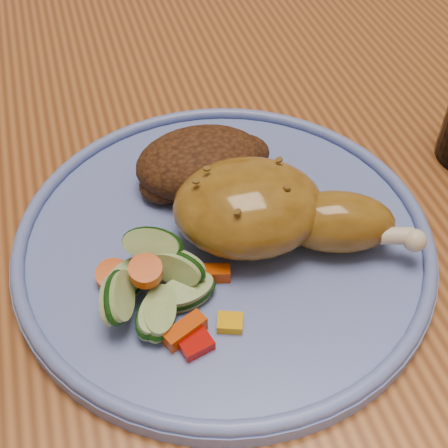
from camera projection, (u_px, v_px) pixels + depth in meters
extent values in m
cube|color=#945327|center=(278.00, 134.00, 0.59)|extent=(0.90, 1.40, 0.04)
cube|color=brown|center=(336.00, 61.00, 1.36)|extent=(0.06, 0.06, 0.71)
cube|color=#4C2D16|center=(169.00, 84.00, 1.17)|extent=(0.42, 0.42, 0.04)
cylinder|color=#4C2D16|center=(106.00, 251.00, 1.19)|extent=(0.04, 0.04, 0.41)
cylinder|color=#4C2D16|center=(81.00, 136.00, 1.42)|extent=(0.04, 0.04, 0.41)
cylinder|color=#4C2D16|center=(284.00, 213.00, 1.25)|extent=(0.04, 0.04, 0.41)
cylinder|color=#4C2D16|center=(232.00, 110.00, 1.49)|extent=(0.04, 0.04, 0.41)
cylinder|color=#5A6EB9|center=(224.00, 243.00, 0.46)|extent=(0.31, 0.31, 0.01)
torus|color=#5A6EB9|center=(224.00, 233.00, 0.46)|extent=(0.31, 0.31, 0.01)
ellipsoid|color=#8B611D|center=(248.00, 207.00, 0.44)|extent=(0.12, 0.11, 0.06)
ellipsoid|color=#8B611D|center=(336.00, 222.00, 0.44)|extent=(0.09, 0.07, 0.04)
sphere|color=beige|center=(415.00, 240.00, 0.43)|extent=(0.02, 0.02, 0.02)
ellipsoid|color=#432310|center=(201.00, 162.00, 0.49)|extent=(0.10, 0.07, 0.04)
ellipsoid|color=#432310|center=(239.00, 155.00, 0.51)|extent=(0.05, 0.04, 0.03)
ellipsoid|color=#432310|center=(166.00, 185.00, 0.49)|extent=(0.04, 0.04, 0.02)
cube|color=#A50A05|center=(195.00, 343.00, 0.39)|extent=(0.02, 0.02, 0.01)
cube|color=#E5A507|center=(230.00, 323.00, 0.40)|extent=(0.02, 0.02, 0.01)
cube|color=#D54107|center=(212.00, 273.00, 0.43)|extent=(0.03, 0.02, 0.01)
cylinder|color=#D54107|center=(113.00, 276.00, 0.43)|extent=(0.02, 0.03, 0.01)
cylinder|color=#D54107|center=(146.00, 271.00, 0.40)|extent=(0.02, 0.02, 0.01)
cube|color=#D54107|center=(185.00, 331.00, 0.40)|extent=(0.03, 0.02, 0.01)
cylinder|color=#A6BE7B|center=(157.00, 312.00, 0.40)|extent=(0.06, 0.06, 0.02)
cylinder|color=#A6BE7B|center=(176.00, 267.00, 0.42)|extent=(0.05, 0.04, 0.04)
cylinder|color=#A6BE7B|center=(187.00, 292.00, 0.42)|extent=(0.05, 0.05, 0.02)
cylinder|color=#A6BE7B|center=(127.00, 281.00, 0.42)|extent=(0.06, 0.06, 0.02)
cylinder|color=#A6BE7B|center=(152.00, 244.00, 0.42)|extent=(0.05, 0.05, 0.04)
cylinder|color=#A6BE7B|center=(117.00, 297.00, 0.40)|extent=(0.04, 0.05, 0.04)
cylinder|color=#A6BE7B|center=(158.00, 313.00, 0.40)|extent=(0.05, 0.05, 0.02)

